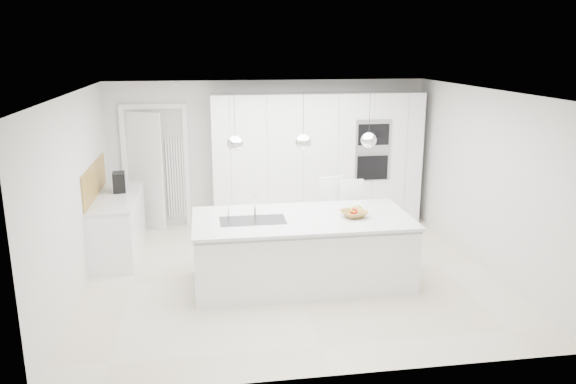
{
  "coord_description": "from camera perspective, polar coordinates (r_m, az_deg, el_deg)",
  "views": [
    {
      "loc": [
        -1.14,
        -7.14,
        3.07
      ],
      "look_at": [
        0.0,
        0.3,
        1.1
      ],
      "focal_mm": 35.0,
      "sensor_mm": 36.0,
      "label": 1
    }
  ],
  "objects": [
    {
      "name": "island_worktop",
      "position": [
        7.34,
        1.43,
        -2.71
      ],
      "size": [
        2.84,
        1.4,
        0.04
      ],
      "primitive_type": "cube",
      "color": "silver",
      "rests_on": "island_base"
    },
    {
      "name": "island_base",
      "position": [
        7.44,
        1.47,
        -6.13
      ],
      "size": [
        2.8,
        1.2,
        0.86
      ],
      "primitive_type": "cube",
      "color": "white",
      "rests_on": "floor"
    },
    {
      "name": "ceiling",
      "position": [
        7.25,
        0.37,
        10.16
      ],
      "size": [
        5.5,
        5.5,
        0.0
      ],
      "primitive_type": "plane",
      "rotation": [
        3.14,
        0.0,
        0.0
      ],
      "color": "white",
      "rests_on": "wall_back"
    },
    {
      "name": "floor",
      "position": [
        7.86,
        0.34,
        -8.34
      ],
      "size": [
        5.5,
        5.5,
        0.0
      ],
      "primitive_type": "plane",
      "color": "beige",
      "rests_on": "ground"
    },
    {
      "name": "apple_b",
      "position": [
        7.39,
        6.82,
        -1.98
      ],
      "size": [
        0.07,
        0.07,
        0.07
      ],
      "primitive_type": "sphere",
      "color": "#B8120C",
      "rests_on": "fruit_bowl"
    },
    {
      "name": "island_sink",
      "position": [
        7.22,
        -3.6,
        -3.51
      ],
      "size": [
        0.84,
        0.44,
        0.18
      ],
      "primitive_type": null,
      "color": "#3F3F42",
      "rests_on": "island_worktop"
    },
    {
      "name": "left_worktop",
      "position": [
        8.72,
        -17.06,
        -0.54
      ],
      "size": [
        0.62,
        1.82,
        0.04
      ],
      "primitive_type": "cube",
      "color": "silver",
      "rests_on": "left_base_cabinets"
    },
    {
      "name": "fruit_bowl",
      "position": [
        7.37,
        6.7,
        -2.22
      ],
      "size": [
        0.43,
        0.43,
        0.08
      ],
      "primitive_type": "imported",
      "rotation": [
        0.0,
        0.0,
        0.33
      ],
      "color": "#A4803D",
      "rests_on": "island_worktop"
    },
    {
      "name": "hallway_door",
      "position": [
        9.84,
        -14.71,
        2.06
      ],
      "size": [
        0.76,
        0.38,
        2.0
      ],
      "primitive_type": "cube",
      "rotation": [
        0.0,
        0.0,
        -0.44
      ],
      "color": "white",
      "rests_on": "floor"
    },
    {
      "name": "oven_stack",
      "position": [
        9.62,
        8.62,
        4.21
      ],
      "size": [
        0.62,
        0.04,
        1.05
      ],
      "primitive_type": null,
      "color": "#A5A5A8",
      "rests_on": "tall_cabinets"
    },
    {
      "name": "espresso_machine",
      "position": [
        8.93,
        -16.79,
        0.96
      ],
      "size": [
        0.21,
        0.3,
        0.3
      ],
      "primitive_type": "cube",
      "rotation": [
        0.0,
        0.0,
        0.11
      ],
      "color": "black",
      "rests_on": "left_worktop"
    },
    {
      "name": "radiator",
      "position": [
        9.86,
        -11.34,
        1.37
      ],
      "size": [
        0.32,
        0.04,
        1.4
      ],
      "primitive_type": null,
      "color": "white",
      "rests_on": "floor"
    },
    {
      "name": "doorway_frame",
      "position": [
        9.86,
        -13.25,
        2.3
      ],
      "size": [
        1.11,
        0.08,
        2.13
      ],
      "primitive_type": null,
      "color": "white",
      "rests_on": "floor"
    },
    {
      "name": "pendant_left",
      "position": [
        6.95,
        -5.39,
        4.91
      ],
      "size": [
        0.2,
        0.2,
        0.2
      ],
      "primitive_type": "sphere",
      "color": "white",
      "rests_on": "ceiling"
    },
    {
      "name": "left_base_cabinets",
      "position": [
        8.84,
        -16.84,
        -3.35
      ],
      "size": [
        0.6,
        1.8,
        0.86
      ],
      "primitive_type": "cube",
      "color": "white",
      "rests_on": "floor"
    },
    {
      "name": "apple_a",
      "position": [
        7.38,
        6.6,
        -1.97
      ],
      "size": [
        0.08,
        0.08,
        0.08
      ],
      "primitive_type": "sphere",
      "color": "#B8120C",
      "rests_on": "fruit_bowl"
    },
    {
      "name": "tall_cabinets",
      "position": [
        9.73,
        2.96,
        3.27
      ],
      "size": [
        3.6,
        0.6,
        2.3
      ],
      "primitive_type": "cube",
      "color": "white",
      "rests_on": "floor"
    },
    {
      "name": "bar_stool_left",
      "position": [
        8.27,
        4.58,
        -2.77
      ],
      "size": [
        0.53,
        0.63,
        1.19
      ],
      "primitive_type": null,
      "rotation": [
        0.0,
        0.0,
        0.27
      ],
      "color": "white",
      "rests_on": "floor"
    },
    {
      "name": "pendant_right",
      "position": [
        7.25,
        8.21,
        5.23
      ],
      "size": [
        0.2,
        0.2,
        0.2
      ],
      "primitive_type": "sphere",
      "color": "white",
      "rests_on": "ceiling"
    },
    {
      "name": "wall_left",
      "position": [
        7.54,
        -20.76,
        -0.27
      ],
      "size": [
        0.0,
        5.0,
        5.0
      ],
      "primitive_type": "plane",
      "rotation": [
        1.57,
        0.0,
        1.57
      ],
      "color": "silver",
      "rests_on": "ground"
    },
    {
      "name": "bar_stool_right",
      "position": [
        8.31,
        6.63,
        -2.91
      ],
      "size": [
        0.41,
        0.55,
        1.15
      ],
      "primitive_type": null,
      "rotation": [
        0.0,
        0.0,
        0.07
      ],
      "color": "white",
      "rests_on": "floor"
    },
    {
      "name": "wall_back",
      "position": [
        9.88,
        -1.95,
        4.04
      ],
      "size": [
        5.5,
        0.0,
        5.5
      ],
      "primitive_type": "plane",
      "rotation": [
        1.57,
        0.0,
        0.0
      ],
      "color": "silver",
      "rests_on": "ground"
    },
    {
      "name": "island_tap",
      "position": [
        7.35,
        -3.38,
        -1.31
      ],
      "size": [
        0.02,
        0.02,
        0.3
      ],
      "primitive_type": "cylinder",
      "color": "white",
      "rests_on": "island_worktop"
    },
    {
      "name": "banana_bunch",
      "position": [
        7.37,
        6.9,
        -1.69
      ],
      "size": [
        0.21,
        0.16,
        0.19
      ],
      "primitive_type": "torus",
      "rotation": [
        1.22,
        0.0,
        0.35
      ],
      "color": "yellow",
      "rests_on": "fruit_bowl"
    },
    {
      "name": "pendant_mid",
      "position": [
        7.05,
        1.55,
        5.11
      ],
      "size": [
        0.2,
        0.2,
        0.2
      ],
      "primitive_type": "sphere",
      "color": "white",
      "rests_on": "ceiling"
    },
    {
      "name": "oak_backsplash",
      "position": [
        8.7,
        -19.07,
        1.11
      ],
      "size": [
        0.02,
        1.8,
        0.5
      ],
      "primitive_type": "cube",
      "color": "#A4803D",
      "rests_on": "wall_left"
    }
  ]
}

